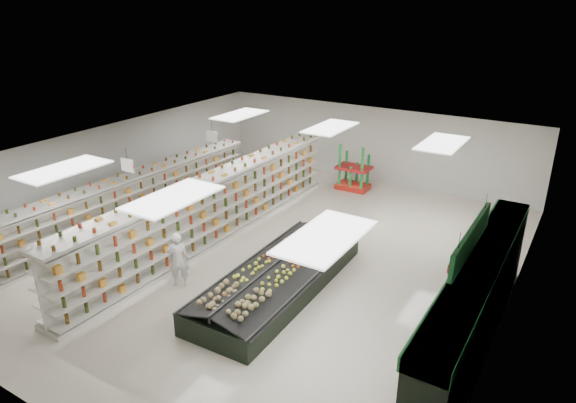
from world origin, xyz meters
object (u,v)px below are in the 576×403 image
Objects in this scene: soda_endcap at (354,169)px; shopper_background at (243,181)px; gondola_left at (138,200)px; produce_island at (279,276)px; gondola_center at (214,211)px; shopper_main at (178,259)px.

shopper_background is (-2.96, -3.68, 0.07)m from soda_endcap.
gondola_left reaches higher than soda_endcap.
gondola_left is 1.71× the size of produce_island.
soda_endcap is at bearing -23.43° from shopper_background.
gondola_left is 3.15m from gondola_center.
produce_island is at bearing -79.03° from soda_endcap.
shopper_main is 6.23m from shopper_background.
soda_endcap is at bearing 57.37° from gondola_left.
shopper_background is at bearing 134.72° from produce_island.
shopper_background is at bearing -128.85° from soda_endcap.
gondola_center is 3.05m from shopper_main.
shopper_main is 0.88× the size of shopper_background.
shopper_main is (1.05, -2.86, -0.19)m from gondola_center.
soda_endcap is at bearing 74.61° from gondola_center.
produce_island is 8.46m from soda_endcap.
gondola_left reaches higher than shopper_main.
gondola_left is 6.02× the size of soda_endcap.
soda_endcap is (1.92, 6.69, -0.15)m from gondola_center.
gondola_center is 6.97m from soda_endcap.
gondola_left is at bearing -67.55° from shopper_main.
shopper_main is at bearing -95.25° from soda_endcap.
shopper_main is (-2.48, -1.26, 0.39)m from produce_island.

